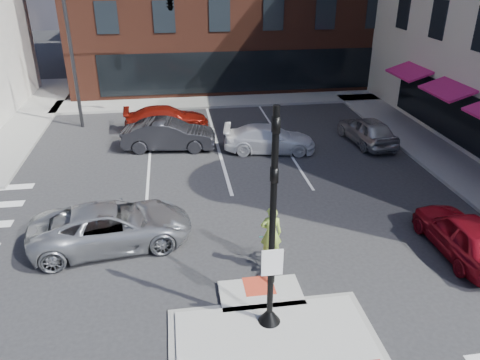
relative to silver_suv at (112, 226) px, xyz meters
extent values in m
plane|color=#28282B|center=(4.50, -5.00, -0.74)|extent=(120.00, 120.00, 0.00)
cube|color=gray|center=(4.50, -5.50, -0.71)|extent=(5.40, 3.60, 0.06)
cube|color=#A8A8A3|center=(4.50, -5.50, -0.68)|extent=(5.00, 3.20, 0.12)
cube|color=#A8A8A3|center=(4.50, -3.40, -0.68)|extent=(2.40, 1.40, 0.12)
cube|color=red|center=(4.50, -3.10, -0.62)|extent=(0.90, 0.90, 0.01)
cube|color=gray|center=(-6.50, 15.00, -0.67)|extent=(3.00, 20.00, 0.15)
cube|color=gray|center=(15.30, 5.00, -0.67)|extent=(3.00, 24.00, 0.15)
cube|color=gray|center=(7.50, 17.00, -0.67)|extent=(26.00, 3.00, 0.15)
cube|color=black|center=(7.50, 18.00, 1.06)|extent=(20.00, 0.12, 2.80)
cube|color=black|center=(16.50, 5.00, 0.96)|extent=(0.12, 16.00, 2.60)
cube|color=#D51C6F|center=(15.80, 5.00, 2.31)|extent=(1.46, 3.00, 0.58)
cube|color=#D51C6F|center=(15.80, 11.00, 2.31)|extent=(1.46, 3.00, 0.58)
cone|color=black|center=(4.50, -4.60, -0.40)|extent=(0.60, 0.60, 0.45)
cylinder|color=black|center=(4.50, -4.60, 2.46)|extent=(0.16, 0.16, 5.80)
cube|color=white|center=(4.50, -4.72, 1.36)|extent=(0.55, 0.04, 0.75)
imported|color=black|center=(4.50, -4.60, 4.56)|extent=(0.18, 0.22, 1.10)
imported|color=black|center=(4.50, -4.60, 3.36)|extent=(0.18, 0.22, 1.10)
cylinder|color=black|center=(-3.00, 13.00, 3.26)|extent=(0.20, 0.20, 8.00)
imported|color=black|center=(2.50, 13.00, 6.06)|extent=(0.48, 2.24, 0.90)
imported|color=#A8AAAF|center=(0.00, 0.00, 0.00)|extent=(5.65, 3.17, 1.49)
imported|color=maroon|center=(11.51, -2.24, -0.02)|extent=(1.74, 4.28, 1.46)
imported|color=white|center=(7.04, 7.69, -0.08)|extent=(4.85, 2.62, 1.34)
imported|color=#242429|center=(2.00, 8.72, 0.03)|extent=(4.84, 2.15, 1.54)
imported|color=#A5A8AC|center=(12.36, 8.00, -0.02)|extent=(2.15, 4.40, 1.45)
imported|color=maroon|center=(1.91, 11.71, -0.06)|extent=(4.82, 2.18, 1.37)
imported|color=#3F3F44|center=(5.02, -2.20, -0.27)|extent=(0.80, 1.85, 0.94)
imported|color=#95BA41|center=(5.02, -2.20, 0.61)|extent=(0.70, 0.49, 1.81)
camera|label=1|loc=(2.30, -14.10, 8.22)|focal=35.00mm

